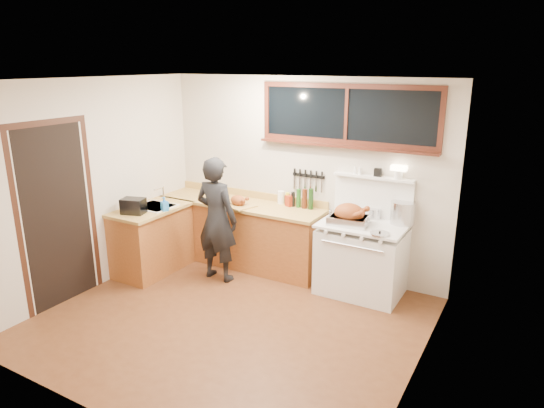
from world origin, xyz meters
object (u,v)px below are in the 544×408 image
Objects in this scene: vintage_stove at (362,257)px; man at (217,219)px; roast_turkey at (349,216)px; cutting_board at (238,202)px.

man is (-1.78, -0.55, 0.35)m from vintage_stove.
cutting_board is at bearing -179.06° from roast_turkey.
vintage_stove is 1.89m from man.
vintage_stove reaches higher than cutting_board.
roast_turkey is at bearing 15.33° from man.
vintage_stove is 3.06× the size of cutting_board.
cutting_board is 1.02× the size of roast_turkey.
man is 1.70m from roast_turkey.
roast_turkey is (1.63, 0.45, 0.18)m from man.
cutting_board is 1.57m from roast_turkey.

